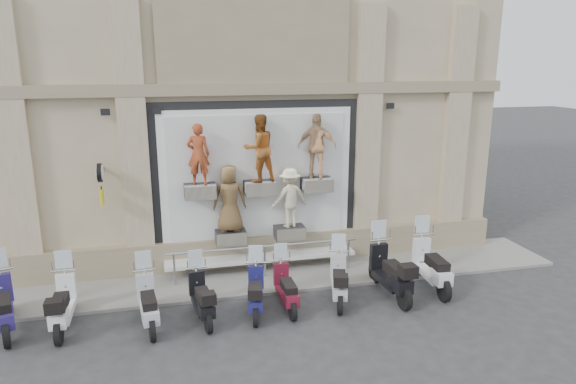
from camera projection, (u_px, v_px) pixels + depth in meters
The scene contains 15 objects.
ground at pixel (282, 314), 11.56m from camera, with size 90.00×90.00×0.00m, color #2E2E30.
sidewalk at pixel (264, 276), 13.53m from camera, with size 16.00×2.20×0.08m, color gray.
building at pixel (234, 46), 16.65m from camera, with size 14.00×8.60×12.00m, color #C2AD8D, non-canonical shape.
shop_vitrine at pixel (262, 183), 13.56m from camera, with size 5.60×0.87×4.30m.
guard_rail at pixel (265, 262), 13.33m from camera, with size 5.06×0.10×0.93m, color #9EA0A5, non-canonical shape.
clock_sign_bracket at pixel (101, 179), 12.30m from camera, with size 0.10×0.80×1.02m.
scooter_a at pixel (2, 295), 10.67m from camera, with size 0.59×2.01×1.63m, color navy, non-canonical shape.
scooter_b at pixel (61, 295), 10.79m from camera, with size 0.55×1.89×1.54m, color white, non-canonical shape.
scooter_c at pixel (147, 293), 10.91m from camera, with size 0.54×1.83×1.49m, color #ADB1BC, non-canonical shape.
scooter_d at pixel (201, 289), 11.20m from camera, with size 0.51×1.74×1.42m, color black, non-canonical shape.
scooter_e at pixel (256, 284), 11.49m from camera, with size 0.50×1.73×1.40m, color #171853, non-canonical shape.
scooter_f at pixel (286, 280), 11.72m from camera, with size 0.49×1.70×1.38m, color maroon, non-canonical shape.
scooter_g at pixel (339, 272), 12.04m from camera, with size 0.53×1.82×1.48m, color #A8AAAF, non-canonical shape.
scooter_h at pixel (390, 263), 12.29m from camera, with size 0.61×2.10×1.70m, color black, non-canonical shape.
scooter_i at pixel (432, 256), 12.72m from camera, with size 0.61×2.08×1.69m, color silver, non-canonical shape.
Camera 1 is at (-2.31, -10.25, 5.56)m, focal length 32.00 mm.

